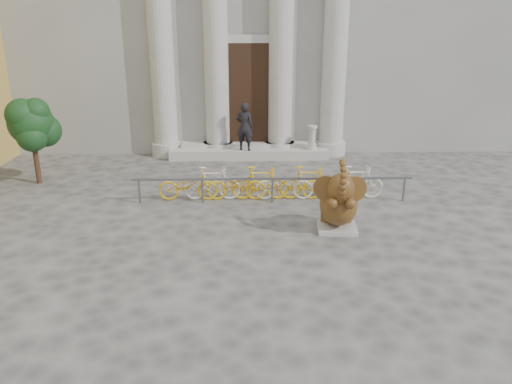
{
  "coord_description": "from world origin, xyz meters",
  "views": [
    {
      "loc": [
        -0.18,
        -9.24,
        4.91
      ],
      "look_at": [
        0.09,
        1.96,
        1.1
      ],
      "focal_mm": 35.0,
      "sensor_mm": 36.0,
      "label": 1
    }
  ],
  "objects_px": {
    "tree": "(32,124)",
    "pedestrian": "(245,127)",
    "elephant_statue": "(339,204)",
    "bike_rack": "(271,183)"
  },
  "relations": [
    {
      "from": "pedestrian",
      "to": "bike_rack",
      "type": "bearing_deg",
      "value": 116.19
    },
    {
      "from": "tree",
      "to": "pedestrian",
      "type": "distance_m",
      "value": 7.21
    },
    {
      "from": "elephant_statue",
      "to": "pedestrian",
      "type": "height_order",
      "value": "pedestrian"
    },
    {
      "from": "elephant_statue",
      "to": "bike_rack",
      "type": "distance_m",
      "value": 2.81
    },
    {
      "from": "elephant_statue",
      "to": "bike_rack",
      "type": "height_order",
      "value": "elephant_statue"
    },
    {
      "from": "tree",
      "to": "pedestrian",
      "type": "relative_size",
      "value": 1.54
    },
    {
      "from": "elephant_statue",
      "to": "pedestrian",
      "type": "xyz_separation_m",
      "value": [
        -2.28,
        6.87,
        0.56
      ]
    },
    {
      "from": "elephant_statue",
      "to": "pedestrian",
      "type": "bearing_deg",
      "value": 113.44
    },
    {
      "from": "elephant_statue",
      "to": "tree",
      "type": "bearing_deg",
      "value": 160.47
    },
    {
      "from": "tree",
      "to": "pedestrian",
      "type": "xyz_separation_m",
      "value": [
        6.61,
        2.8,
        -0.66
      ]
    }
  ]
}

